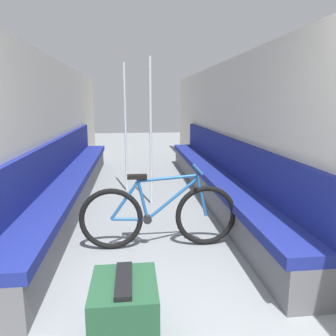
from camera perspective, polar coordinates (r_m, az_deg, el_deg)
The scene contains 8 objects.
wall_left at distance 5.04m, azimuth -19.96°, elevation 5.83°, with size 0.10×10.59×2.15m, color beige.
wall_right at distance 5.13m, azimuth 11.37°, elevation 6.39°, with size 0.10×10.59×2.15m, color beige.
bench_seat_row_left at distance 5.22m, azimuth -16.45°, elevation -2.24°, with size 0.46×6.04×0.98m.
bench_seat_row_right at distance 5.29m, azimuth 8.11°, elevation -1.69°, with size 0.46×6.04×0.98m.
bicycle at distance 3.45m, azimuth -1.56°, elevation -8.26°, with size 1.64×0.46×0.84m.
grab_pole_near at distance 5.48m, azimuth -7.41°, elevation 6.43°, with size 0.08×0.08×2.13m.
grab_pole_far at distance 4.75m, azimuth -3.03°, elevation 5.74°, with size 0.08×0.08×2.13m.
luggage_bag at distance 2.20m, azimuth -7.53°, elevation -24.15°, with size 0.40×0.47×0.48m.
Camera 1 is at (-0.18, -1.18, 1.51)m, focal length 35.00 mm.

